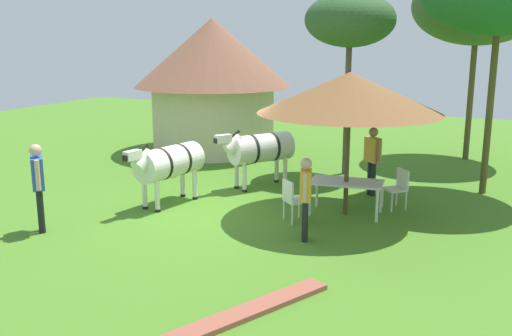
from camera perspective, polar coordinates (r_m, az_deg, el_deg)
name	(u,v)px	position (r m, az deg, el deg)	size (l,w,h in m)	color
ground_plane	(209,211)	(12.95, -4.66, -4.24)	(36.00, 36.00, 0.00)	#487D23
thatched_hut	(213,78)	(19.28, -4.27, 8.85)	(5.13, 5.13, 4.35)	beige
shade_umbrella	(349,93)	(12.32, 9.18, 7.31)	(3.88, 3.88, 3.07)	#49421C
patio_dining_table	(346,185)	(12.67, 8.85, -1.64)	(1.63, 1.00, 0.74)	silver
patio_chair_east_end	(398,186)	(13.35, 13.82, -1.72)	(0.61, 0.61, 0.90)	silver
patio_chair_near_hut	(292,198)	(12.06, 3.59, -2.94)	(0.61, 0.61, 0.90)	white
guest_beside_umbrella	(306,191)	(10.88, 4.89, -2.31)	(0.32, 0.55, 1.61)	black
guest_behind_table	(372,155)	(14.21, 11.38, 1.29)	(0.47, 0.46, 1.67)	black
standing_watcher	(38,180)	(12.08, -20.65, -1.08)	(0.50, 0.49, 1.77)	black
striped_lounge_chair	(161,167)	(16.22, -9.32, 0.10)	(0.95, 0.78, 0.59)	#CC463A
zebra_nearest_camera	(259,149)	(14.68, 0.33, 1.91)	(1.52, 2.01, 1.53)	silver
zebra_by_umbrella	(168,163)	(13.31, -8.66, 0.51)	(1.01, 2.30, 1.52)	silver
acacia_tree_far_lawn	(478,6)	(19.05, 20.99, 14.62)	(3.86, 3.86, 5.80)	brown
acacia_tree_behind_hut	(350,21)	(16.08, 9.23, 14.11)	(2.42, 2.42, 4.93)	brown
brick_patio_kerb	(250,311)	(8.39, -0.59, -13.86)	(2.80, 0.36, 0.08)	#9C5240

